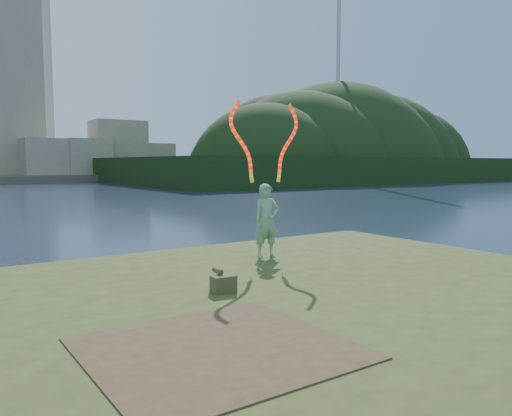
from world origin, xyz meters
TOP-DOWN VIEW (x-y plane):
  - ground at (0.00, 0.00)m, footprint 320.00×320.00m
  - grassy_knoll at (0.00, -2.30)m, footprint 20.00×18.00m
  - dirt_patch at (-2.20, -3.20)m, footprint 3.20×3.00m
  - wooded_hill at (59.57, 59.96)m, footprint 78.00×50.00m
  - woman_with_ribbons at (2.00, 1.58)m, footprint 2.13×0.54m
  - canvas_bag at (-0.69, -0.80)m, footprint 0.46×0.52m

SIDE VIEW (x-z plane):
  - ground at x=0.00m, z-range 0.00..0.00m
  - wooded_hill at x=59.57m, z-range -31.34..31.66m
  - grassy_knoll at x=0.00m, z-range -0.06..0.74m
  - dirt_patch at x=-2.20m, z-range 0.80..0.82m
  - canvas_bag at x=-0.69m, z-range 0.76..1.18m
  - woman_with_ribbons at x=2.00m, z-range 0.08..4.30m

